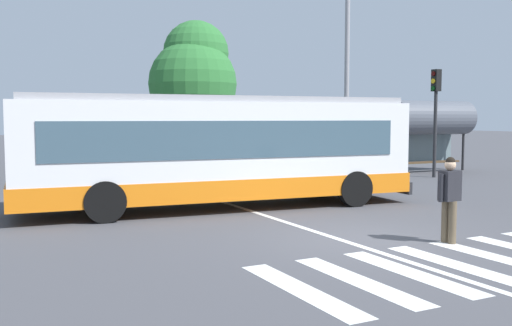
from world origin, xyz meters
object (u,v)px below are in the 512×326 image
parked_car_teal (61,163)px  background_tree_right (194,75)px  twin_arm_street_lamp (347,47)px  traffic_light_far_corner (436,105)px  parked_car_champagne (191,158)px  parked_car_silver (126,160)px  city_transit_bus (219,151)px  pedestrian_crossing_street (450,195)px  bus_stop_shelter (431,119)px

parked_car_teal → background_tree_right: 11.16m
twin_arm_street_lamp → background_tree_right: size_ratio=1.11×
traffic_light_far_corner → twin_arm_street_lamp: size_ratio=0.52×
parked_car_champagne → background_tree_right: background_tree_right is taller
twin_arm_street_lamp → background_tree_right: (-2.97, 9.74, -0.59)m
parked_car_silver → twin_arm_street_lamp: 10.12m
city_transit_bus → traffic_light_far_corner: 11.85m
pedestrian_crossing_street → twin_arm_street_lamp: (5.65, 11.29, 4.38)m
city_transit_bus → pedestrian_crossing_street: size_ratio=6.46×
parked_car_champagne → background_tree_right: size_ratio=0.59×
parked_car_teal → parked_car_champagne: bearing=7.3°
parked_car_teal → twin_arm_street_lamp: size_ratio=0.53×
twin_arm_street_lamp → parked_car_teal: bearing=164.7°
city_transit_bus → bus_stop_shelter: bus_stop_shelter is taller
parked_car_silver → twin_arm_street_lamp: (8.34, -3.45, 4.59)m
parked_car_silver → parked_car_champagne: (2.91, 0.25, 0.00)m
parked_car_silver → background_tree_right: 9.19m
pedestrian_crossing_street → background_tree_right: (2.68, 21.04, 3.80)m
parked_car_silver → traffic_light_far_corner: size_ratio=1.02×
pedestrian_crossing_street → traffic_light_far_corner: (8.98, 9.67, 2.04)m
parked_car_silver → background_tree_right: bearing=49.5°
bus_stop_shelter → twin_arm_street_lamp: size_ratio=0.49×
pedestrian_crossing_street → bus_stop_shelter: bearing=47.6°
parked_car_silver → traffic_light_far_corner: (11.67, -5.07, 2.25)m
pedestrian_crossing_street → twin_arm_street_lamp: 13.37m
parked_car_champagne → twin_arm_street_lamp: bearing=-34.3°
parked_car_silver → city_transit_bus: bearing=-87.2°
city_transit_bus → traffic_light_far_corner: bearing=17.0°
city_transit_bus → twin_arm_street_lamp: bearing=32.6°
city_transit_bus → bus_stop_shelter: size_ratio=2.64×
parked_car_silver → traffic_light_far_corner: traffic_light_far_corner is taller
city_transit_bus → bus_stop_shelter: 13.94m
city_transit_bus → parked_car_silver: size_ratio=2.45×
parked_car_teal → twin_arm_street_lamp: bearing=-15.3°
parked_car_champagne → traffic_light_far_corner: traffic_light_far_corner is taller
parked_car_silver → parked_car_champagne: bearing=4.9°
city_transit_bus → parked_car_teal: size_ratio=2.45×
bus_stop_shelter → background_tree_right: background_tree_right is taller
pedestrian_crossing_street → twin_arm_street_lamp: twin_arm_street_lamp is taller
city_transit_bus → parked_car_silver: 8.57m
bus_stop_shelter → city_transit_bus: bearing=-157.4°
parked_car_teal → parked_car_silver: (2.57, 0.46, 0.00)m
parked_car_champagne → pedestrian_crossing_street: bearing=-90.8°
traffic_light_far_corner → pedestrian_crossing_street: bearing=-132.9°
parked_car_champagne → traffic_light_far_corner: bearing=-31.3°
bus_stop_shelter → twin_arm_street_lamp: bearing=-176.7°
parked_car_teal → city_transit_bus: bearing=-69.7°
city_transit_bus → bus_stop_shelter: (12.85, 5.35, 0.83)m
city_transit_bus → pedestrian_crossing_street: 6.66m
city_transit_bus → parked_car_champagne: bearing=74.1°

